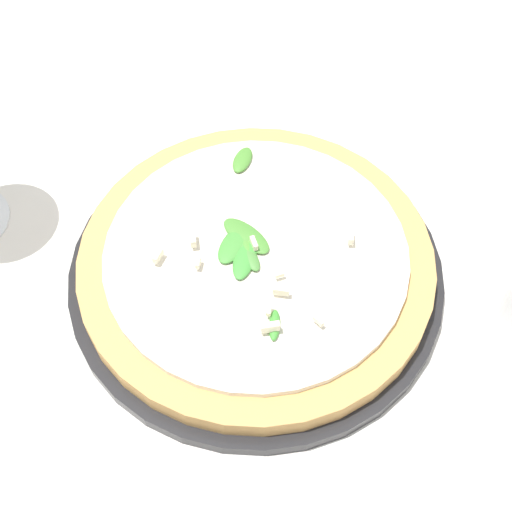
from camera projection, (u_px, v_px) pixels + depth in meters
name	position (u px, v px, depth m)	size (l,w,h in m)	color
ground_plane	(275.00, 250.00, 0.62)	(6.00, 6.00, 0.00)	silver
pizza_arugula_main	(256.00, 265.00, 0.59)	(0.31, 0.31, 0.05)	black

